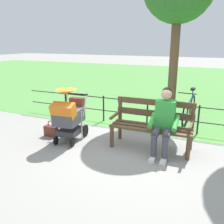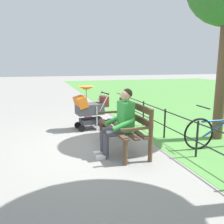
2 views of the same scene
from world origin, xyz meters
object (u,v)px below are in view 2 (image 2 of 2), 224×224
(park_bench, at_px, (126,124))
(person_on_bench, at_px, (120,120))
(stroller, at_px, (89,107))
(handbag, at_px, (88,120))
(bicycle, at_px, (221,131))

(park_bench, xyz_separation_m, person_on_bench, (-0.27, 0.22, 0.15))
(stroller, bearing_deg, person_on_bench, -174.29)
(park_bench, bearing_deg, stroller, 13.89)
(stroller, height_order, handbag, stroller)
(bicycle, bearing_deg, park_bench, 75.32)
(person_on_bench, relative_size, stroller, 1.11)
(park_bench, distance_m, stroller, 1.75)
(handbag, bearing_deg, stroller, 173.55)
(park_bench, height_order, person_on_bench, person_on_bench)
(handbag, xyz_separation_m, bicycle, (-2.74, -2.26, 0.24))
(person_on_bench, height_order, bicycle, person_on_bench)
(park_bench, relative_size, bicycle, 0.97)
(park_bench, bearing_deg, person_on_bench, 140.90)
(park_bench, bearing_deg, handbag, 9.08)
(park_bench, xyz_separation_m, bicycle, (-0.50, -1.90, -0.16))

